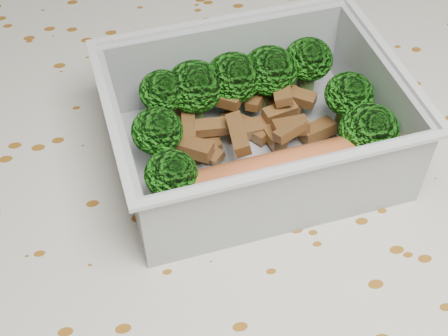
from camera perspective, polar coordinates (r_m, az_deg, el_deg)
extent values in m
cube|color=brown|center=(0.44, -0.21, -5.08)|extent=(1.40, 0.90, 0.04)
cube|color=silver|center=(0.42, -0.22, -3.24)|extent=(1.46, 0.96, 0.01)
cube|color=silver|center=(0.45, 2.71, 1.31)|extent=(0.20, 0.16, 0.00)
cube|color=silver|center=(0.47, 0.14, 9.89)|extent=(0.18, 0.02, 0.06)
cube|color=silver|center=(0.38, 6.18, -2.65)|extent=(0.18, 0.02, 0.06)
cube|color=silver|center=(0.45, 13.76, 6.50)|extent=(0.02, 0.13, 0.06)
cube|color=silver|center=(0.41, -9.17, 1.68)|extent=(0.02, 0.13, 0.06)
cube|color=silver|center=(0.45, -0.03, 13.40)|extent=(0.19, 0.02, 0.00)
cube|color=silver|center=(0.35, 6.89, 0.00)|extent=(0.19, 0.02, 0.00)
cube|color=silver|center=(0.44, 15.10, 9.71)|extent=(0.02, 0.14, 0.00)
cube|color=silver|center=(0.39, -10.46, 4.75)|extent=(0.02, 0.14, 0.00)
cylinder|color=#608C3F|center=(0.45, -5.44, 4.82)|extent=(0.01, 0.01, 0.02)
ellipsoid|color=#248518|center=(0.44, -5.66, 7.01)|extent=(0.03, 0.03, 0.03)
cylinder|color=#608C3F|center=(0.46, -2.61, 5.25)|extent=(0.01, 0.01, 0.02)
ellipsoid|color=#248518|center=(0.44, -2.72, 7.44)|extent=(0.04, 0.04, 0.04)
cylinder|color=#608C3F|center=(0.47, 0.82, 6.07)|extent=(0.01, 0.01, 0.02)
ellipsoid|color=#248518|center=(0.45, 0.85, 8.26)|extent=(0.04, 0.04, 0.03)
cylinder|color=#608C3F|center=(0.47, 4.03, 6.68)|extent=(0.01, 0.01, 0.02)
ellipsoid|color=#248518|center=(0.46, 4.19, 8.86)|extent=(0.04, 0.04, 0.03)
cylinder|color=#608C3F|center=(0.48, 7.46, 7.68)|extent=(0.01, 0.01, 0.02)
ellipsoid|color=#248518|center=(0.47, 7.74, 9.83)|extent=(0.04, 0.04, 0.03)
cylinder|color=#608C3F|center=(0.43, -5.89, 1.21)|extent=(0.01, 0.01, 0.02)
ellipsoid|color=#248518|center=(0.41, -6.14, 3.40)|extent=(0.03, 0.03, 0.03)
cylinder|color=#608C3F|center=(0.46, 10.95, 4.47)|extent=(0.01, 0.01, 0.02)
ellipsoid|color=#248518|center=(0.44, 11.38, 6.62)|extent=(0.03, 0.03, 0.03)
cylinder|color=#608C3F|center=(0.40, -4.66, -2.72)|extent=(0.01, 0.01, 0.02)
ellipsoid|color=#248518|center=(0.38, -4.87, -0.56)|extent=(0.03, 0.03, 0.03)
cylinder|color=#608C3F|center=(0.44, 12.58, 1.22)|extent=(0.01, 0.01, 0.02)
ellipsoid|color=#248518|center=(0.42, 13.11, 3.37)|extent=(0.04, 0.04, 0.03)
cube|color=brown|center=(0.45, 2.39, 3.61)|extent=(0.03, 0.02, 0.01)
cube|color=brown|center=(0.44, 4.52, 3.00)|extent=(0.02, 0.03, 0.01)
cube|color=brown|center=(0.45, -4.41, 3.84)|extent=(0.03, 0.02, 0.01)
cube|color=brown|center=(0.45, 8.56, 3.40)|extent=(0.03, 0.02, 0.01)
cube|color=brown|center=(0.46, 1.59, 4.18)|extent=(0.03, 0.03, 0.01)
cube|color=brown|center=(0.42, 1.33, 3.13)|extent=(0.01, 0.03, 0.01)
cube|color=brown|center=(0.46, 6.81, 6.49)|extent=(0.03, 0.02, 0.01)
cube|color=brown|center=(0.46, -3.92, 4.04)|extent=(0.01, 0.03, 0.01)
cube|color=brown|center=(0.42, 6.06, 3.38)|extent=(0.03, 0.02, 0.01)
cube|color=brown|center=(0.45, 4.11, 3.53)|extent=(0.03, 0.02, 0.01)
cube|color=brown|center=(0.44, -1.93, 1.75)|extent=(0.03, 0.03, 0.01)
cube|color=brown|center=(0.43, -2.16, 1.78)|extent=(0.02, 0.02, 0.01)
cube|color=brown|center=(0.44, 6.12, 3.74)|extent=(0.02, 0.02, 0.01)
cube|color=brown|center=(0.42, -2.79, 1.84)|extent=(0.03, 0.03, 0.01)
cube|color=brown|center=(0.44, -0.71, 3.80)|extent=(0.03, 0.01, 0.01)
cube|color=brown|center=(0.46, 3.18, 6.68)|extent=(0.03, 0.03, 0.01)
cube|color=brown|center=(0.47, 5.80, 7.13)|extent=(0.02, 0.02, 0.01)
cube|color=brown|center=(0.47, 5.81, 5.66)|extent=(0.03, 0.02, 0.01)
cube|color=brown|center=(0.45, 5.12, 5.18)|extent=(0.03, 0.02, 0.01)
cube|color=brown|center=(0.44, -3.24, 3.98)|extent=(0.01, 0.03, 0.01)
cube|color=brown|center=(0.44, -1.90, 1.88)|extent=(0.03, 0.01, 0.01)
cube|color=brown|center=(0.45, 5.30, 7.31)|extent=(0.02, 0.03, 0.01)
cube|color=brown|center=(0.45, -0.44, 6.55)|extent=(0.03, 0.03, 0.01)
cube|color=brown|center=(0.46, 5.28, 4.54)|extent=(0.02, 0.04, 0.01)
cylinder|color=#CF6434|center=(0.40, 5.27, -0.42)|extent=(0.14, 0.04, 0.03)
sphere|color=#CF6434|center=(0.43, 14.17, 1.75)|extent=(0.03, 0.03, 0.03)
sphere|color=#CF6434|center=(0.39, -4.56, -2.79)|extent=(0.03, 0.03, 0.03)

